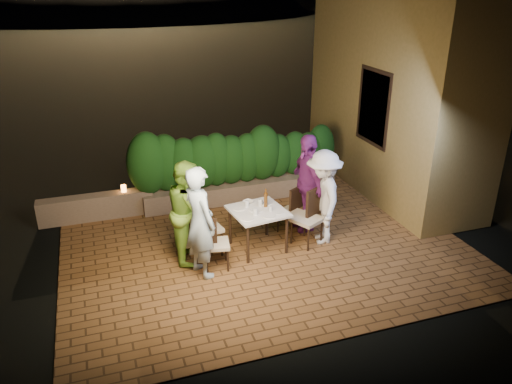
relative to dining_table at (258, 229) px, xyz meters
name	(u,v)px	position (x,y,z in m)	size (l,w,h in m)	color
ground	(268,252)	(0.15, -0.15, -0.40)	(400.00, 400.00, 0.00)	black
terrace_floor	(259,241)	(0.15, 0.35, -0.45)	(7.00, 6.00, 0.15)	brown
building_wall	(397,76)	(3.75, 1.85, 2.12)	(1.60, 5.00, 5.00)	#A0813F
window_pane	(375,107)	(2.97, 1.35, 1.62)	(0.08, 1.00, 1.40)	black
window_frame	(374,107)	(2.96, 1.35, 1.62)	(0.06, 1.15, 1.55)	black
planter	(241,190)	(0.35, 2.15, -0.17)	(4.20, 0.55, 0.40)	#745F4A
hedge	(241,157)	(0.35, 2.15, 0.57)	(4.00, 0.70, 1.10)	#133B10
parapet	(96,207)	(-2.65, 2.15, -0.12)	(2.20, 0.30, 0.50)	#745F4A
hill	(122,47)	(2.15, 59.85, -4.38)	(52.00, 40.00, 22.00)	black
dining_table	(258,229)	(0.00, 0.00, 0.00)	(0.90, 0.90, 0.75)	white
plate_nw	(247,218)	(-0.27, -0.25, 0.38)	(0.23, 0.23, 0.01)	white
plate_sw	(239,208)	(-0.29, 0.17, 0.38)	(0.22, 0.22, 0.01)	white
plate_ne	(277,212)	(0.29, -0.20, 0.38)	(0.20, 0.20, 0.01)	white
plate_se	(266,203)	(0.23, 0.22, 0.38)	(0.22, 0.22, 0.01)	white
plate_centre	(256,210)	(-0.02, 0.02, 0.38)	(0.24, 0.24, 0.01)	white
plate_front	(269,216)	(0.11, -0.27, 0.38)	(0.24, 0.24, 0.01)	white
glass_nw	(255,211)	(-0.10, -0.16, 0.44)	(0.07, 0.07, 0.12)	silver
glass_sw	(247,204)	(-0.14, 0.20, 0.43)	(0.07, 0.07, 0.12)	silver
glass_ne	(270,209)	(0.19, -0.11, 0.42)	(0.06, 0.06, 0.10)	silver
glass_se	(260,202)	(0.10, 0.17, 0.44)	(0.07, 0.07, 0.12)	silver
beer_bottle	(266,198)	(0.18, 0.09, 0.54)	(0.06, 0.06, 0.33)	#522F0D
bowl	(248,202)	(-0.07, 0.33, 0.40)	(0.18, 0.18, 0.04)	white
chair_left_front	(216,243)	(-0.84, -0.36, 0.08)	(0.42, 0.42, 0.90)	black
chair_left_back	(206,227)	(-0.90, 0.11, 0.15)	(0.48, 0.48, 1.04)	black
chair_right_front	(307,218)	(0.89, -0.11, 0.13)	(0.47, 0.47, 1.02)	black
chair_right_back	(290,211)	(0.77, 0.39, 0.05)	(0.39, 0.39, 0.85)	black
diner_blue	(200,222)	(-1.12, -0.47, 0.55)	(0.68, 0.44, 1.86)	#A4C2D4
diner_green	(188,211)	(-1.19, 0.08, 0.50)	(0.85, 0.66, 1.76)	#8DC83E
diner_white	(323,197)	(1.18, -0.10, 0.49)	(1.12, 0.64, 1.73)	white
diner_purple	(307,183)	(1.12, 0.47, 0.56)	(1.09, 0.46, 1.87)	#7C297D
parapet_lamp	(124,188)	(-2.09, 2.15, 0.20)	(0.10, 0.10, 0.14)	orange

